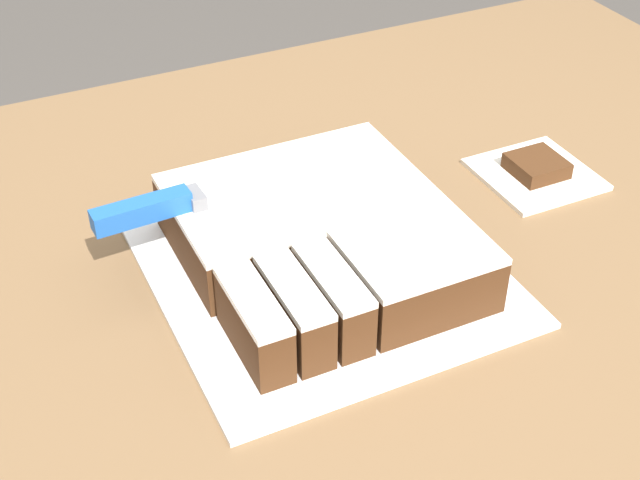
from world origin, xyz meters
name	(u,v)px	position (x,y,z in m)	size (l,w,h in m)	color
cake_board	(320,267)	(-0.05, 0.03, 0.91)	(0.35, 0.37, 0.01)	white
cake	(321,238)	(-0.05, 0.03, 0.94)	(0.27, 0.29, 0.07)	#472814
knife	(181,201)	(-0.17, 0.10, 0.98)	(0.31, 0.04, 0.02)	silver
paper_napkin	(535,174)	(0.27, 0.08, 0.91)	(0.13, 0.13, 0.01)	white
brownie	(537,166)	(0.27, 0.08, 0.92)	(0.06, 0.06, 0.02)	#472814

